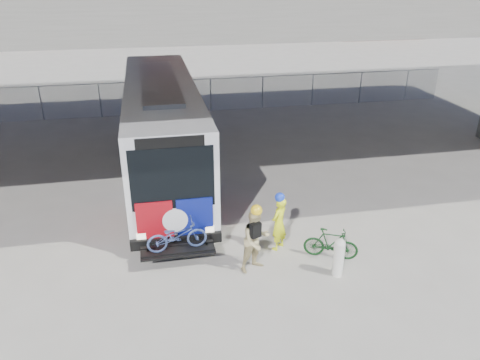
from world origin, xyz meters
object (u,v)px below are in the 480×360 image
object	(u,v)px
bus	(162,120)
bike_parked	(331,243)
bollard	(339,256)
cyclist_tan	(256,240)
cyclist_hivis	(279,222)

from	to	relation	value
bus	bike_parked	xyz separation A→B (m)	(4.20, -7.09, -1.66)
bollard	cyclist_tan	xyz separation A→B (m)	(-2.06, 0.70, 0.32)
bollard	cyclist_hivis	size ratio (longest dim) A/B	0.62
bollard	bike_parked	xyz separation A→B (m)	(0.10, 0.81, -0.13)
bollard	bike_parked	world-z (taller)	bollard
cyclist_hivis	cyclist_tan	bearing A→B (deg)	1.98
bollard	cyclist_hivis	world-z (taller)	cyclist_hivis
bollard	bike_parked	bearing A→B (deg)	82.58
bollard	cyclist_hivis	distance (m)	1.98
bus	cyclist_tan	distance (m)	7.57
cyclist_tan	bike_parked	world-z (taller)	cyclist_tan
bike_parked	cyclist_tan	bearing A→B (deg)	117.23
bus	cyclist_hivis	xyz separation A→B (m)	(2.90, -6.33, -1.25)
bus	bike_parked	bearing A→B (deg)	-59.38
bus	bollard	distance (m)	9.02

